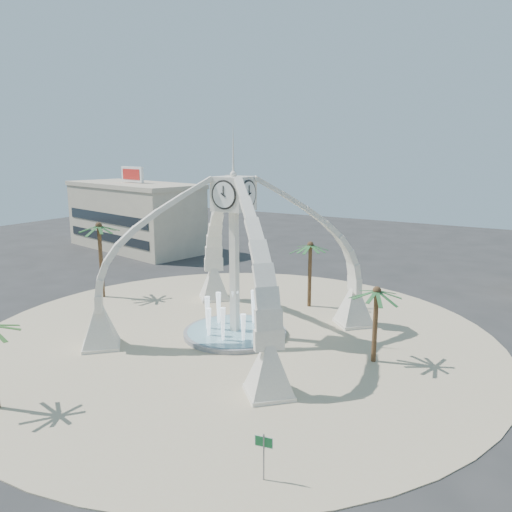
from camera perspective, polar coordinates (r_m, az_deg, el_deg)
The scene contains 9 objects.
ground at distance 39.49m, azimuth -2.42°, elevation -9.05°, with size 140.00×140.00×0.00m, color #282828.
plaza at distance 39.47m, azimuth -2.42°, elevation -9.01°, with size 40.00×40.00×0.06m, color tan.
clock_tower at distance 37.65m, azimuth -2.51°, elevation 0.21°, with size 17.94×17.94×16.30m.
fountain at distance 39.38m, azimuth -2.43°, elevation -8.66°, with size 8.00×8.00×3.62m.
building_nw at distance 74.90m, azimuth -13.72°, elevation 4.49°, with size 23.75×13.73×11.90m.
palm_east at distance 34.09m, azimuth 13.64°, elevation -3.99°, with size 4.41×4.41×5.73m.
palm_west at distance 50.07m, azimuth -17.53°, elevation 3.18°, with size 4.41×4.41×7.88m.
palm_north at distance 45.21m, azimuth 6.24°, elevation 1.17°, with size 3.83×3.83×6.52m.
street_sign at distance 23.02m, azimuth 0.89°, elevation -21.06°, with size 0.82×0.18×2.26m.
Camera 1 is at (20.41, -30.69, 14.18)m, focal length 35.00 mm.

